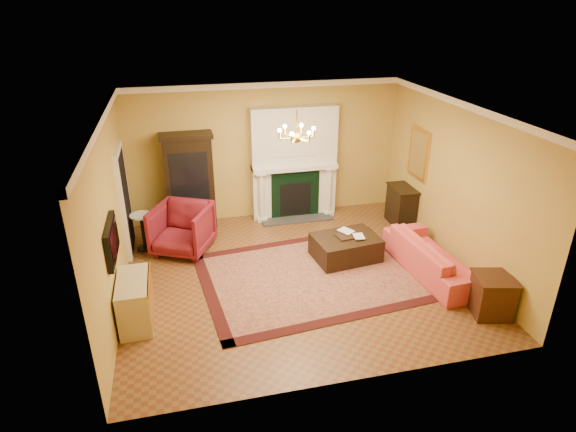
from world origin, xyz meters
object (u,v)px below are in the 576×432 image
object	(u,v)px
china_cabinet	(190,184)
leather_ottoman	(346,247)
wingback_armchair	(182,227)
end_table	(492,296)
console_table	(401,206)
coral_sofa	(434,251)
commode	(135,301)
pedestal_table	(143,229)

from	to	relation	value
china_cabinet	leather_ottoman	bearing A→B (deg)	-38.36
wingback_armchair	leather_ottoman	world-z (taller)	wingback_armchair
end_table	leather_ottoman	size ratio (longest dim) A/B	0.54
wingback_armchair	console_table	bearing A→B (deg)	28.42
wingback_armchair	coral_sofa	distance (m)	4.78
end_table	wingback_armchair	bearing A→B (deg)	145.24
commode	console_table	world-z (taller)	console_table
pedestal_table	commode	world-z (taller)	pedestal_table
china_cabinet	pedestal_table	distance (m)	1.44
china_cabinet	leather_ottoman	xyz separation A→B (m)	(2.77, -2.13, -0.76)
pedestal_table	coral_sofa	xyz separation A→B (m)	(5.15, -2.11, -0.00)
china_cabinet	console_table	size ratio (longest dim) A/B	2.40
coral_sofa	end_table	xyz separation A→B (m)	(0.27, -1.37, -0.12)
wingback_armchair	coral_sofa	xyz separation A→B (m)	(4.40, -1.87, -0.09)
wingback_armchair	china_cabinet	bearing A→B (deg)	103.67
commode	console_table	bearing A→B (deg)	22.40
coral_sofa	end_table	distance (m)	1.40
console_table	coral_sofa	bearing A→B (deg)	-97.45
wingback_armchair	end_table	distance (m)	5.68
coral_sofa	console_table	xyz separation A→B (m)	(0.33, 2.05, -0.02)
wingback_armchair	pedestal_table	world-z (taller)	wingback_armchair
coral_sofa	console_table	bearing A→B (deg)	-13.22
pedestal_table	coral_sofa	distance (m)	5.57
wingback_armchair	console_table	distance (m)	4.73
wingback_armchair	pedestal_table	size ratio (longest dim) A/B	1.39
china_cabinet	coral_sofa	size ratio (longest dim) A/B	0.89
commode	end_table	size ratio (longest dim) A/B	1.56
console_table	pedestal_table	bearing A→B (deg)	-179.08
wingback_armchair	pedestal_table	xyz separation A→B (m)	(-0.76, 0.24, -0.09)
coral_sofa	end_table	size ratio (longest dim) A/B	3.48
china_cabinet	coral_sofa	xyz separation A→B (m)	(4.15, -2.98, -0.56)
commode	end_table	world-z (taller)	commode
china_cabinet	end_table	xyz separation A→B (m)	(4.42, -4.34, -0.67)
coral_sofa	china_cabinet	bearing A→B (deg)	50.17
china_cabinet	end_table	bearing A→B (deg)	-45.30
china_cabinet	wingback_armchair	size ratio (longest dim) A/B	1.88
console_table	leather_ottoman	world-z (taller)	console_table
pedestal_table	china_cabinet	bearing A→B (deg)	40.81
pedestal_table	end_table	distance (m)	6.44
pedestal_table	leather_ottoman	distance (m)	3.99
console_table	wingback_armchair	bearing A→B (deg)	-176.28
wingback_armchair	end_table	world-z (taller)	wingback_armchair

